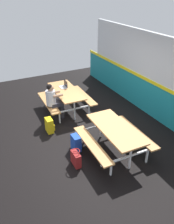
{
  "coord_description": "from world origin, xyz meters",
  "views": [
    {
      "loc": [
        5.22,
        -2.53,
        3.89
      ],
      "look_at": [
        0.0,
        0.12,
        0.55
      ],
      "focal_mm": 36.67,
      "sensor_mm": 36.0,
      "label": 1
    }
  ],
  "objects": [
    {
      "name": "satchel_spare",
      "position": [
        -0.31,
        -0.96,
        0.22
      ],
      "size": [
        0.3,
        0.22,
        0.44
      ],
      "color": "yellow",
      "rests_on": "ground"
    },
    {
      "name": "accent_backdrop",
      "position": [
        0.0,
        2.39,
        1.25
      ],
      "size": [
        8.0,
        0.14,
        2.6
      ],
      "color": "teal",
      "rests_on": "ground"
    },
    {
      "name": "ground_plane",
      "position": [
        0.0,
        0.0,
        -0.01
      ],
      "size": [
        10.0,
        10.0,
        0.02
      ],
      "primitive_type": "cube",
      "color": "black"
    },
    {
      "name": "student_nearer",
      "position": [
        -0.99,
        -0.57,
        0.71
      ],
      "size": [
        0.37,
        0.53,
        1.21
      ],
      "color": "#2D2D38",
      "rests_on": "ground"
    },
    {
      "name": "tote_bag_bright",
      "position": [
        1.33,
        -0.86,
        0.19
      ],
      "size": [
        0.34,
        0.21,
        0.43
      ],
      "color": "maroon",
      "rests_on": "ground"
    },
    {
      "name": "picnic_table_right",
      "position": [
        1.32,
        0.23,
        0.57
      ],
      "size": [
        1.8,
        1.6,
        0.74
      ],
      "color": "tan",
      "rests_on": "ground"
    },
    {
      "name": "picnic_table_left",
      "position": [
        -1.32,
        -0.0,
        0.57
      ],
      "size": [
        1.8,
        1.6,
        0.74
      ],
      "color": "tan",
      "rests_on": "ground"
    },
    {
      "name": "backpack_dark",
      "position": [
        0.82,
        -0.62,
        0.22
      ],
      "size": [
        0.3,
        0.22,
        0.44
      ],
      "color": "#1E47B2",
      "rests_on": "ground"
    },
    {
      "name": "laptop_silver",
      "position": [
        -1.61,
        0.04,
        0.79
      ],
      "size": [
        0.33,
        0.23,
        0.22
      ],
      "color": "silver",
      "rests_on": "picnic_table_left"
    }
  ]
}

